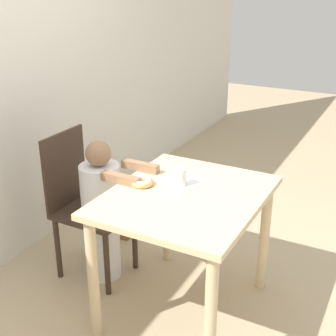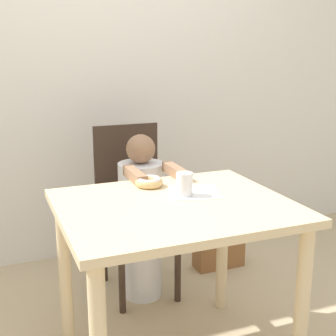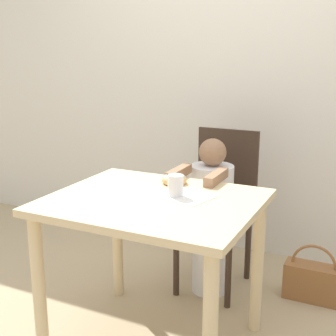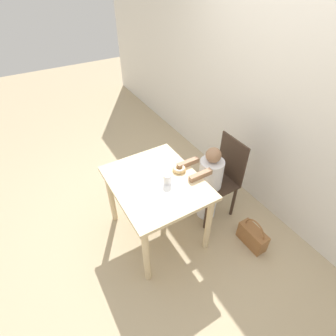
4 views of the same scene
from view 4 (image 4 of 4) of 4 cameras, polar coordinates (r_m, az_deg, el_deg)
name	(u,v)px [view 4 (image 4 of 4)]	position (r m, az deg, el deg)	size (l,w,h in m)	color
ground_plane	(158,231)	(2.99, -2.19, -13.61)	(12.00, 12.00, 0.00)	tan
wall_back	(270,99)	(2.90, 21.35, 13.77)	(8.00, 0.05, 2.50)	silver
dining_table	(156,191)	(2.51, -2.55, -4.96)	(0.95, 0.79, 0.76)	beige
chair	(219,179)	(2.90, 11.06, -2.39)	(0.39, 0.45, 0.95)	#38281E
child_figure	(209,185)	(2.84, 8.91, -3.57)	(0.26, 0.47, 0.94)	white
donut	(179,169)	(2.52, 2.45, -0.15)	(0.13, 0.13, 0.04)	#DBB270
napkin	(173,186)	(2.37, 1.06, -3.94)	(0.26, 0.26, 0.00)	white
handbag	(253,236)	(2.94, 17.93, -13.93)	(0.32, 0.13, 0.34)	brown
cup	(167,179)	(2.37, -0.15, -2.40)	(0.07, 0.07, 0.10)	white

